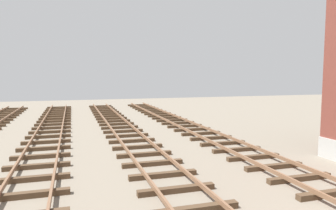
{
  "coord_description": "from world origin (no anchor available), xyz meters",
  "views": [
    {
      "loc": [
        -6.85,
        -3.69,
        3.68
      ],
      "look_at": [
        -1.37,
        14.12,
        1.86
      ],
      "focal_mm": 33.46,
      "sensor_mm": 36.0,
      "label": 1
    }
  ],
  "objects": []
}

